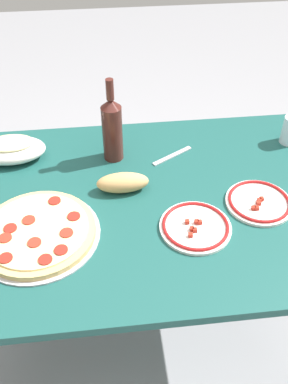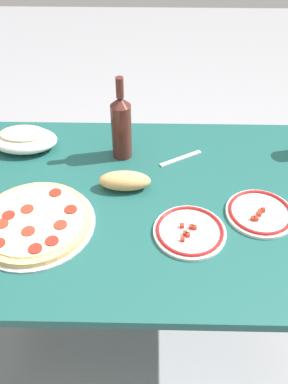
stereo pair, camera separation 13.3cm
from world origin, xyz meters
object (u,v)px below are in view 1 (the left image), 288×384
object	(u,v)px
dining_table	(144,225)
side_plate_far	(259,202)
baked_pasta_dish	(11,149)
side_plate_near	(195,226)
pepperoni_pizza	(38,232)
wine_bottle	(112,128)
bread_loaf	(123,183)

from	to	relation	value
dining_table	side_plate_far	world-z (taller)	side_plate_far
dining_table	baked_pasta_dish	bearing A→B (deg)	148.82
side_plate_near	side_plate_far	bearing A→B (deg)	20.33
pepperoni_pizza	baked_pasta_dish	size ratio (longest dim) A/B	1.51
baked_pasta_dish	wine_bottle	xyz separation A→B (m)	(0.36, -0.03, 0.08)
wine_bottle	baked_pasta_dish	bearing A→B (deg)	174.52
pepperoni_pizza	wine_bottle	xyz separation A→B (m)	(0.24, 0.35, 0.11)
baked_pasta_dish	side_plate_far	distance (m)	0.86
pepperoni_pizza	bread_loaf	bearing A→B (deg)	33.33
dining_table	side_plate_near	world-z (taller)	side_plate_near
dining_table	pepperoni_pizza	world-z (taller)	pepperoni_pizza
pepperoni_pizza	wine_bottle	distance (m)	0.44
pepperoni_pizza	baked_pasta_dish	bearing A→B (deg)	106.63
bread_loaf	wine_bottle	bearing A→B (deg)	95.94
dining_table	pepperoni_pizza	xyz separation A→B (m)	(-0.33, -0.12, 0.13)
pepperoni_pizza	side_plate_near	world-z (taller)	pepperoni_pizza
wine_bottle	side_plate_near	bearing A→B (deg)	-59.85
baked_pasta_dish	side_plate_near	world-z (taller)	baked_pasta_dish
dining_table	pepperoni_pizza	distance (m)	0.37
wine_bottle	side_plate_far	distance (m)	0.54
dining_table	bread_loaf	size ratio (longest dim) A/B	7.63
wine_bottle	side_plate_far	size ratio (longest dim) A/B	1.45
side_plate_near	side_plate_far	size ratio (longest dim) A/B	1.02
side_plate_near	pepperoni_pizza	bearing A→B (deg)	177.04
baked_pasta_dish	bread_loaf	world-z (taller)	baked_pasta_dish
side_plate_near	bread_loaf	world-z (taller)	bread_loaf
pepperoni_pizza	side_plate_far	xyz separation A→B (m)	(0.68, 0.06, -0.01)
side_plate_near	side_plate_far	distance (m)	0.24
baked_pasta_dish	bread_loaf	bearing A→B (deg)	-29.82
dining_table	bread_loaf	xyz separation A→B (m)	(-0.06, 0.05, 0.15)
pepperoni_pizza	side_plate_near	xyz separation A→B (m)	(0.46, -0.02, -0.01)
pepperoni_pizza	wine_bottle	world-z (taller)	wine_bottle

